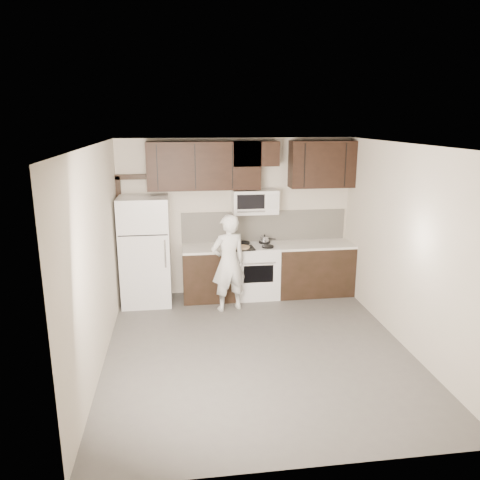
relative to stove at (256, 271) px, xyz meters
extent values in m
plane|color=#54514F|center=(-0.30, -1.94, -0.46)|extent=(4.50, 4.50, 0.00)
plane|color=beige|center=(-0.30, 0.31, 0.89)|extent=(4.00, 0.00, 4.00)
plane|color=white|center=(-0.30, -1.94, 2.24)|extent=(4.50, 4.50, 0.00)
cube|color=black|center=(-0.81, 0.00, -0.03)|extent=(0.87, 0.62, 0.87)
cube|color=black|center=(1.04, 0.00, -0.03)|extent=(1.32, 0.62, 0.87)
cube|color=silver|center=(-0.81, 0.00, 0.43)|extent=(0.87, 0.64, 0.04)
cube|color=silver|center=(1.04, 0.00, 0.43)|extent=(1.32, 0.64, 0.04)
cube|color=silver|center=(0.00, 0.00, -0.02)|extent=(0.76, 0.62, 0.89)
cube|color=silver|center=(0.00, 0.00, 0.44)|extent=(0.76, 0.62, 0.02)
cube|color=black|center=(0.00, -0.30, 0.04)|extent=(0.50, 0.01, 0.30)
cylinder|color=silver|center=(0.00, -0.34, 0.24)|extent=(0.55, 0.02, 0.02)
cylinder|color=black|center=(-0.18, -0.15, 0.46)|extent=(0.20, 0.20, 0.03)
cylinder|color=black|center=(0.18, -0.15, 0.46)|extent=(0.20, 0.20, 0.03)
cylinder|color=black|center=(-0.18, 0.15, 0.46)|extent=(0.20, 0.20, 0.03)
cylinder|color=black|center=(0.18, 0.15, 0.46)|extent=(0.20, 0.20, 0.03)
cube|color=beige|center=(0.20, 0.30, 0.72)|extent=(2.90, 0.02, 0.54)
cube|color=black|center=(-0.85, 0.14, 1.80)|extent=(1.85, 0.35, 0.78)
cube|color=black|center=(1.15, 0.14, 1.80)|extent=(1.10, 0.35, 0.78)
cube|color=black|center=(0.00, 0.14, 1.99)|extent=(0.76, 0.35, 0.40)
cube|color=silver|center=(0.00, 0.12, 1.19)|extent=(0.76, 0.38, 0.40)
cube|color=black|center=(-0.10, -0.07, 1.22)|extent=(0.46, 0.01, 0.24)
cube|color=silver|center=(0.26, -0.07, 1.22)|extent=(0.18, 0.01, 0.24)
cylinder|color=silver|center=(-0.10, -0.10, 1.06)|extent=(0.46, 0.02, 0.02)
cube|color=silver|center=(-1.85, -0.05, 0.44)|extent=(0.80, 0.72, 1.80)
cube|color=black|center=(-1.85, -0.41, 0.79)|extent=(0.77, 0.01, 0.02)
cylinder|color=silver|center=(-1.52, -0.44, 0.49)|extent=(0.03, 0.03, 0.45)
cube|color=black|center=(-2.26, 0.27, 0.59)|extent=(0.08, 0.08, 2.10)
cube|color=black|center=(-2.05, 0.27, 1.62)|extent=(0.50, 0.08, 0.08)
cylinder|color=silver|center=(0.18, 0.15, 0.51)|extent=(0.16, 0.16, 0.12)
sphere|color=black|center=(0.18, 0.15, 0.58)|extent=(0.03, 0.03, 0.03)
cylinder|color=black|center=(0.29, 0.11, 0.53)|extent=(0.15, 0.07, 0.02)
cube|color=black|center=(-0.27, -0.18, 0.46)|extent=(0.44, 0.34, 0.02)
cylinder|color=beige|center=(-0.27, -0.18, 0.48)|extent=(0.30, 0.30, 0.02)
imported|color=silver|center=(-0.53, -0.53, 0.33)|extent=(0.66, 0.52, 1.58)
camera|label=1|loc=(-1.30, -7.59, 2.55)|focal=35.00mm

